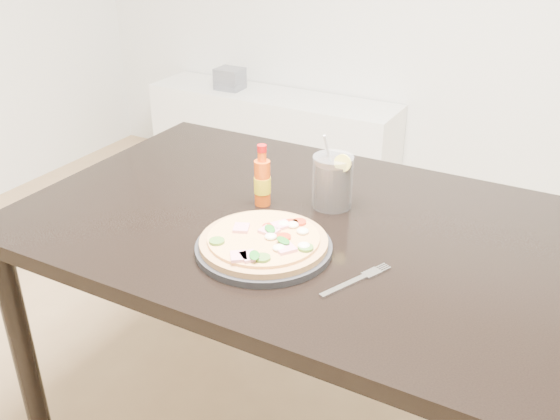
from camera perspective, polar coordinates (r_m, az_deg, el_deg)
The scene contains 8 objects.
dining_table at distance 1.57m, azimuth 2.12°, elevation -3.56°, with size 1.40×0.90×0.75m.
plate at distance 1.39m, azimuth -1.49°, elevation -3.47°, with size 0.31×0.31×0.02m, color black.
pizza at distance 1.38m, azimuth -1.40°, elevation -2.80°, with size 0.29×0.29×0.03m.
hot_sauce_bottle at distance 1.58m, azimuth -1.63°, elevation 2.65°, with size 0.05×0.05×0.16m.
cola_cup at distance 1.58m, azimuth 4.82°, elevation 2.51°, with size 0.11×0.10×0.19m.
fork at distance 1.30m, azimuth 7.12°, elevation -6.32°, with size 0.09×0.18×0.00m.
media_console at distance 3.47m, azimuth -0.76°, elevation 6.56°, with size 1.40×0.34×0.50m, color white.
cd_stack at distance 3.49m, azimuth -4.61°, elevation 11.87°, with size 0.14×0.12×0.11m.
Camera 1 is at (0.81, -0.76, 1.47)m, focal length 40.00 mm.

